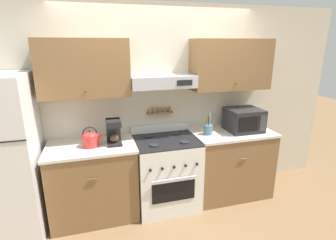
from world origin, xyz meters
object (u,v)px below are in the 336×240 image
coffee_maker (114,131)px  utensil_crock (208,129)px  stove_range (166,172)px  microwave (244,120)px  tea_kettle (90,139)px

coffee_maker → utensil_crock: (1.19, -0.03, -0.08)m
coffee_maker → stove_range: bearing=-2.5°
stove_range → microwave: 1.25m
stove_range → tea_kettle: tea_kettle is taller
stove_range → coffee_maker: coffee_maker is taller
tea_kettle → coffee_maker: bearing=6.5°
stove_range → microwave: bearing=0.8°
stove_range → microwave: size_ratio=2.28×
coffee_maker → microwave: size_ratio=0.65×
stove_range → tea_kettle: size_ratio=4.23×
tea_kettle → utensil_crock: utensil_crock is taller
coffee_maker → microwave: microwave is taller
stove_range → coffee_maker: 0.88m
utensil_crock → stove_range: bearing=179.7°
tea_kettle → utensil_crock: bearing=0.0°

